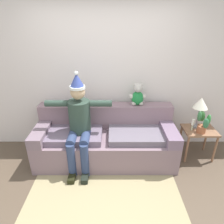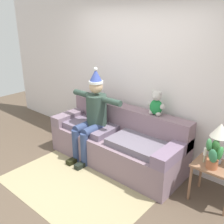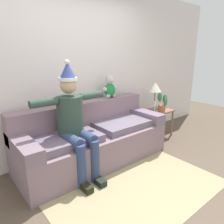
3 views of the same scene
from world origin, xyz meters
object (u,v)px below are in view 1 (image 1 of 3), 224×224
Objects in this scene: table_lamp at (200,104)px; candle_tall at (192,123)px; person_seated at (78,121)px; couch at (105,140)px; teddy_bear at (137,95)px; potted_plant at (202,122)px; side_table at (198,134)px.

table_lamp is 0.33m from candle_tall.
person_seated is 1.85m from candle_tall.
couch is 1.67m from table_lamp.
couch is at bearing -154.59° from teddy_bear.
teddy_bear reaches higher than table_lamp.
potted_plant is at bearing -85.14° from table_lamp.
couch is 11.35× the size of candle_tall.
person_seated is at bearing -157.53° from couch.
potted_plant is 0.16m from candle_tall.
table_lamp reaches higher than candle_tall.
potted_plant reaches higher than couch.
candle_tall is at bearing 5.45° from person_seated.
person_seated is 1.98m from table_lamp.
teddy_bear is at bearing 24.17° from person_seated.
teddy_bear is at bearing 172.01° from table_lamp.
side_table is at bearing -67.01° from table_lamp.
teddy_bear is 1.90× the size of candle_tall.
potted_plant is at bearing -17.15° from teddy_bear.
candle_tall is (1.44, 0.01, 0.31)m from couch.
couch reaches higher than candle_tall.
person_seated is at bearing -174.38° from side_table.
couch is 4.23× the size of table_lamp.
teddy_bear is 0.98× the size of potted_plant.
couch reaches higher than side_table.
candle_tall is at bearing -137.55° from table_lamp.
couch is at bearing -178.93° from side_table.
potted_plant is (-0.02, -0.09, 0.27)m from side_table.
teddy_bear is 1.03m from table_lamp.
couch is at bearing 177.72° from potted_plant.
teddy_bear is 0.71× the size of table_lamp.
couch is at bearing -175.84° from table_lamp.
person_seated is 4.06× the size of teddy_bear.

